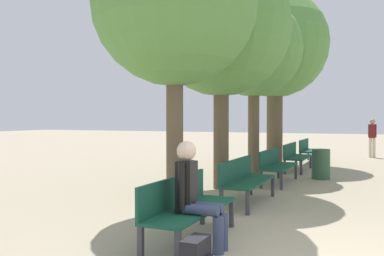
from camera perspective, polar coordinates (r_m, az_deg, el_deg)
name	(u,v)px	position (r m, az deg, el deg)	size (l,w,h in m)	color
bench_row_0	(185,204)	(5.57, -0.91, -10.11)	(0.54, 1.90, 0.82)	#144733
bench_row_1	(244,178)	(8.02, 6.99, -6.58)	(0.54, 1.90, 0.82)	#144733
bench_row_2	(276,164)	(10.56, 11.10, -4.68)	(0.54, 1.90, 0.82)	#144733
bench_row_3	(295,155)	(13.14, 13.59, -3.50)	(0.54, 1.90, 0.82)	#144733
bench_row_4	(308,149)	(15.75, 15.25, -2.71)	(0.54, 1.90, 0.82)	#144733
tree_row_0	(175,4)	(7.65, -2.34, 16.20)	(2.87, 2.87, 5.00)	brown
tree_row_1	(221,27)	(9.81, 3.92, 13.23)	(3.12, 3.12, 5.18)	brown
tree_row_2	(254,49)	(12.36, 8.25, 10.35)	(2.73, 2.73, 4.92)	brown
tree_row_3	(275,46)	(15.01, 11.00, 10.72)	(3.60, 3.60, 5.88)	brown
person_seated	(195,192)	(5.22, 0.44, -8.57)	(0.63, 0.36, 1.31)	#384260
pedestrian_near	(372,135)	(18.54, 22.91, -0.90)	(0.31, 0.22, 1.55)	beige
trash_bin	(321,164)	(11.59, 16.81, -4.63)	(0.46, 0.46, 0.77)	#2D5138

